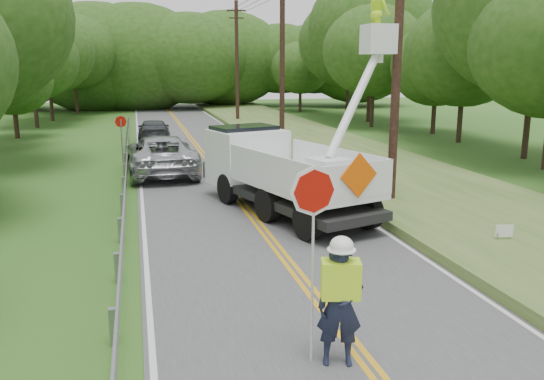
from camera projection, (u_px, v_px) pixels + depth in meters
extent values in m
plane|color=#29581D|center=(352.00, 345.00, 9.87)|extent=(140.00, 140.00, 0.00)
cube|color=#464648|center=(226.00, 184.00, 23.13)|extent=(7.20, 96.00, 0.02)
cube|color=gold|center=(224.00, 184.00, 23.11)|extent=(0.12, 96.00, 0.00)
cube|color=gold|center=(229.00, 183.00, 23.15)|extent=(0.12, 96.00, 0.00)
cube|color=silver|center=(141.00, 188.00, 22.33)|extent=(0.12, 96.00, 0.00)
cube|color=silver|center=(306.00, 180.00, 23.93)|extent=(0.12, 96.00, 0.00)
cube|color=gray|center=(113.00, 327.00, 9.79)|extent=(0.12, 0.14, 0.70)
cube|color=gray|center=(117.00, 268.00, 12.63)|extent=(0.12, 0.14, 0.70)
cube|color=gray|center=(120.00, 230.00, 15.48)|extent=(0.12, 0.14, 0.70)
cube|color=gray|center=(122.00, 205.00, 18.32)|extent=(0.12, 0.14, 0.70)
cube|color=gray|center=(124.00, 186.00, 21.16)|extent=(0.12, 0.14, 0.70)
cube|color=gray|center=(125.00, 171.00, 24.01)|extent=(0.12, 0.14, 0.70)
cube|color=gray|center=(126.00, 160.00, 26.85)|extent=(0.12, 0.14, 0.70)
cube|color=gray|center=(126.00, 151.00, 29.69)|extent=(0.12, 0.14, 0.70)
cube|color=gray|center=(127.00, 143.00, 32.54)|extent=(0.12, 0.14, 0.70)
cube|color=gray|center=(127.00, 137.00, 35.38)|extent=(0.12, 0.14, 0.70)
cube|color=gray|center=(128.00, 132.00, 38.23)|extent=(0.12, 0.14, 0.70)
cube|color=gray|center=(128.00, 127.00, 41.07)|extent=(0.12, 0.14, 0.70)
cube|color=gray|center=(128.00, 123.00, 43.91)|extent=(0.12, 0.14, 0.70)
cube|color=gray|center=(127.00, 170.00, 23.03)|extent=(0.05, 48.00, 0.34)
cylinder|color=black|center=(397.00, 60.00, 18.45)|extent=(0.30, 0.30, 10.00)
cylinder|color=black|center=(282.00, 62.00, 32.67)|extent=(0.30, 0.30, 10.00)
cylinder|color=black|center=(237.00, 63.00, 46.89)|extent=(0.30, 0.30, 10.00)
cube|color=black|center=(236.00, 10.00, 45.96)|extent=(1.60, 0.12, 0.12)
cube|color=black|center=(236.00, 18.00, 46.09)|extent=(1.20, 0.10, 0.10)
cube|color=#425F26|center=(385.00, 173.00, 24.74)|extent=(7.00, 96.00, 0.30)
cylinder|color=#332319|center=(16.00, 122.00, 37.25)|extent=(0.32, 0.32, 2.24)
ellipsoid|color=#214510|center=(12.00, 80.00, 36.65)|extent=(5.22, 5.22, 4.59)
cylinder|color=#332319|center=(36.00, 108.00, 43.49)|extent=(0.32, 0.32, 3.05)
ellipsoid|color=#214510|center=(31.00, 59.00, 42.67)|extent=(7.12, 7.12, 6.27)
cylinder|color=#332319|center=(51.00, 101.00, 48.60)|extent=(0.32, 0.32, 3.41)
ellipsoid|color=#214510|center=(47.00, 52.00, 47.69)|extent=(7.95, 7.95, 7.00)
cylinder|color=#332319|center=(76.00, 96.00, 55.42)|extent=(0.32, 0.32, 3.52)
ellipsoid|color=#214510|center=(73.00, 52.00, 54.47)|extent=(8.21, 8.21, 7.22)
cylinder|color=#332319|center=(528.00, 116.00, 28.90)|extent=(0.32, 0.32, 4.46)
ellipsoid|color=#214510|center=(539.00, 6.00, 27.71)|extent=(10.40, 10.40, 9.15)
cylinder|color=#332319|center=(460.00, 117.00, 35.14)|extent=(0.32, 0.32, 3.22)
ellipsoid|color=#214510|center=(465.00, 53.00, 34.27)|extent=(7.52, 7.52, 6.62)
cylinder|color=#332319|center=(434.00, 114.00, 39.75)|extent=(0.32, 0.32, 2.80)
ellipsoid|color=#214510|center=(437.00, 65.00, 39.00)|extent=(6.54, 6.54, 5.75)
cylinder|color=#332319|center=(372.00, 105.00, 43.90)|extent=(0.32, 0.32, 3.42)
ellipsoid|color=#214510|center=(374.00, 51.00, 42.99)|extent=(7.98, 7.98, 7.03)
cylinder|color=#332319|center=(369.00, 95.00, 47.74)|extent=(0.32, 0.32, 4.54)
ellipsoid|color=#214510|center=(371.00, 28.00, 46.52)|extent=(10.60, 10.60, 9.33)
cylinder|color=#332319|center=(348.00, 96.00, 52.15)|extent=(0.32, 0.32, 3.98)
ellipsoid|color=#214510|center=(349.00, 42.00, 51.07)|extent=(9.30, 9.30, 8.18)
cylinder|color=#332319|center=(300.00, 99.00, 58.54)|extent=(0.32, 0.32, 2.61)
ellipsoid|color=#214510|center=(301.00, 68.00, 57.84)|extent=(6.10, 6.10, 5.37)
ellipsoid|color=#214510|center=(3.00, 58.00, 59.64)|extent=(14.94, 11.20, 11.20)
ellipsoid|color=#214510|center=(50.00, 58.00, 60.14)|extent=(11.14, 8.35, 8.35)
ellipsoid|color=#214510|center=(96.00, 58.00, 60.43)|extent=(15.83, 11.87, 11.87)
ellipsoid|color=#214510|center=(138.00, 58.00, 61.18)|extent=(15.85, 11.89, 11.89)
ellipsoid|color=#214510|center=(189.00, 58.00, 60.79)|extent=(13.09, 9.82, 9.82)
ellipsoid|color=#214510|center=(226.00, 59.00, 65.07)|extent=(14.62, 10.97, 10.97)
ellipsoid|color=#214510|center=(281.00, 59.00, 65.78)|extent=(10.80, 8.10, 8.10)
ellipsoid|color=#214510|center=(315.00, 59.00, 65.84)|extent=(10.85, 8.14, 8.14)
ellipsoid|color=#214510|center=(359.00, 59.00, 65.02)|extent=(13.63, 10.23, 10.23)
imported|color=#191E33|center=(340.00, 306.00, 9.01)|extent=(0.84, 0.66, 2.03)
cube|color=#B4E71C|center=(341.00, 279.00, 8.91)|extent=(0.70, 0.52, 0.61)
ellipsoid|color=white|center=(342.00, 246.00, 8.79)|extent=(0.38, 0.38, 0.30)
cylinder|color=#B7B7B7|center=(312.00, 281.00, 8.98)|extent=(0.04, 0.04, 2.84)
cylinder|color=#A60E05|center=(314.00, 191.00, 8.65)|extent=(0.81, 0.14, 0.81)
cylinder|color=black|center=(307.00, 222.00, 15.59)|extent=(0.63, 1.11, 1.06)
cylinder|color=black|center=(368.00, 211.00, 16.70)|extent=(0.63, 1.11, 1.06)
cylinder|color=black|center=(267.00, 205.00, 17.44)|extent=(0.63, 1.11, 1.06)
cylinder|color=black|center=(324.00, 197.00, 18.55)|extent=(0.63, 1.11, 1.06)
cylinder|color=black|center=(228.00, 189.00, 19.76)|extent=(0.63, 1.11, 1.06)
cylinder|color=black|center=(281.00, 182.00, 20.87)|extent=(0.63, 1.11, 1.06)
cube|color=black|center=(291.00, 196.00, 18.26)|extent=(4.32, 7.46, 0.28)
cube|color=white|center=(305.00, 184.00, 17.49)|extent=(3.94, 5.62, 0.24)
cube|color=white|center=(270.00, 171.00, 16.74)|extent=(1.58, 4.88, 1.00)
cube|color=white|center=(337.00, 163.00, 18.00)|extent=(1.58, 4.88, 1.00)
cube|color=white|center=(357.00, 181.00, 15.26)|extent=(2.45, 0.82, 1.00)
cube|color=white|center=(247.00, 157.00, 20.57)|extent=(3.00, 2.75, 1.99)
cube|color=black|center=(244.00, 137.00, 20.59)|extent=(2.54, 2.03, 0.83)
cube|color=white|center=(328.00, 173.00, 16.35)|extent=(1.25, 1.25, 0.89)
cube|color=white|center=(378.00, 39.00, 18.15)|extent=(0.94, 0.94, 0.94)
imported|color=#B4E71C|center=(380.00, 12.00, 17.96)|extent=(0.62, 0.80, 1.65)
cube|color=#EA5406|center=(359.00, 175.00, 15.15)|extent=(1.21, 0.41, 1.25)
imported|color=#ABADB3|center=(161.00, 155.00, 25.03)|extent=(3.07, 6.37, 1.75)
imported|color=#383C3F|center=(154.00, 131.00, 35.33)|extent=(2.11, 4.90, 1.41)
cylinder|color=gray|center=(122.00, 145.00, 25.78)|extent=(0.06, 0.06, 2.40)
cylinder|color=#A60E05|center=(121.00, 122.00, 25.54)|extent=(0.53, 0.19, 0.55)
cube|color=white|center=(504.00, 231.00, 14.83)|extent=(0.47, 0.13, 0.33)
cylinder|color=gray|center=(497.00, 242.00, 14.85)|extent=(0.02, 0.02, 0.48)
cylinder|color=gray|center=(510.00, 241.00, 14.94)|extent=(0.02, 0.02, 0.48)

